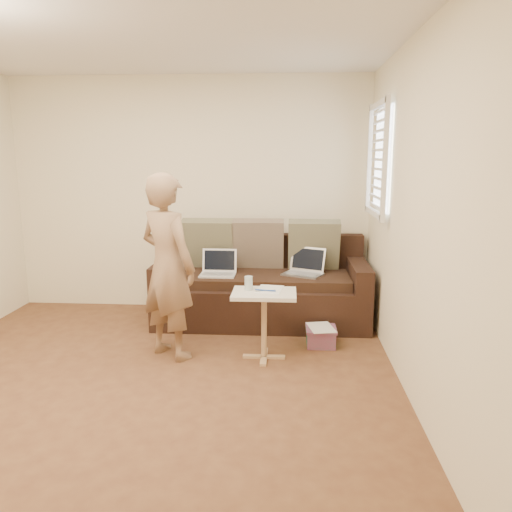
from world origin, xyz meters
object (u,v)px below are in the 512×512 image
object	(u,v)px
laptop_white	(218,276)
drinking_glass	(249,283)
side_table	(264,325)
sofa	(262,282)
striped_box	(321,336)
person	(168,267)
laptop_silver	(303,275)

from	to	relation	value
laptop_white	drinking_glass	distance (m)	0.92
side_table	drinking_glass	world-z (taller)	drinking_glass
sofa	drinking_glass	size ratio (longest dim) A/B	18.33
side_table	striped_box	xyz separation A→B (m)	(0.51, 0.33, -0.21)
person	striped_box	size ratio (longest dim) A/B	5.74
side_table	laptop_silver	bearing A→B (deg)	69.78
person	striped_box	distance (m)	1.55
person	side_table	size ratio (longest dim) A/B	2.69
person	side_table	world-z (taller)	person
drinking_glass	striped_box	bearing A→B (deg)	23.05
laptop_white	striped_box	size ratio (longest dim) A/B	1.29
drinking_glass	person	bearing A→B (deg)	-176.79
sofa	laptop_silver	xyz separation A→B (m)	(0.43, -0.05, 0.10)
person	drinking_glass	distance (m)	0.71
laptop_silver	side_table	size ratio (longest dim) A/B	0.64
laptop_white	striped_box	bearing A→B (deg)	-26.80
laptop_silver	drinking_glass	bearing A→B (deg)	-93.93
laptop_silver	person	distance (m)	1.54
side_table	drinking_glass	size ratio (longest dim) A/B	4.99
person	laptop_silver	bearing A→B (deg)	-107.03
person	drinking_glass	world-z (taller)	person
laptop_white	person	xyz separation A→B (m)	(-0.30, -0.86, 0.28)
striped_box	laptop_silver	bearing A→B (deg)	104.13
sofa	laptop_silver	bearing A→B (deg)	-6.67
striped_box	sofa	bearing A→B (deg)	130.73
laptop_white	drinking_glass	xyz separation A→B (m)	(0.39, -0.82, 0.14)
laptop_silver	drinking_glass	xyz separation A→B (m)	(-0.49, -0.91, 0.14)
sofa	laptop_silver	distance (m)	0.44
person	striped_box	bearing A→B (deg)	-132.53
person	drinking_glass	size ratio (longest dim) A/B	13.40
person	side_table	xyz separation A→B (m)	(0.83, -0.01, -0.50)
sofa	drinking_glass	xyz separation A→B (m)	(-0.06, -0.96, 0.23)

